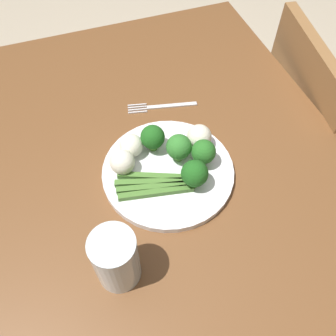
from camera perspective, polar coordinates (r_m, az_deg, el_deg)
The scene contains 14 objects.
ground_plane at distance 1.44m, azimuth -0.81°, elevation -21.30°, with size 6.00×6.00×0.02m, color #B7A88E.
dining_table at distance 0.81m, azimuth -1.37°, elevation -9.67°, with size 1.23×0.88×0.77m.
chair at distance 1.24m, azimuth 21.73°, elevation 4.07°, with size 0.46×0.46×0.87m.
plate at distance 0.73m, azimuth 0.00°, elevation -0.57°, with size 0.27×0.27×0.01m, color white.
asparagus_bundle at distance 0.70m, azimuth -2.19°, elevation -2.69°, with size 0.09×0.16×0.01m.
broccoli_back_right at distance 0.73m, azimuth -2.47°, elevation 4.92°, with size 0.05×0.05×0.06m.
broccoli_back at distance 0.71m, azimuth 5.70°, elevation 2.55°, with size 0.05×0.05×0.06m.
broccoli_front_left at distance 0.68m, azimuth 4.28°, elevation -0.91°, with size 0.05×0.05×0.06m.
broccoli_left at distance 0.71m, azimuth 1.75°, elevation 3.34°, with size 0.05×0.05×0.06m.
cauliflower_right at distance 0.74m, azimuth -5.90°, elevation 3.59°, with size 0.05×0.05×0.05m, color white.
cauliflower_edge at distance 0.75m, azimuth 5.01°, elevation 5.01°, with size 0.05×0.05×0.05m, color silver.
cauliflower_near_center at distance 0.71m, azimuth -7.33°, elevation 0.96°, with size 0.05×0.05×0.05m, color white.
fork at distance 0.86m, azimuth -1.09°, elevation 9.80°, with size 0.05×0.17×0.00m.
water_glass at distance 0.59m, azimuth -8.32°, elevation -14.22°, with size 0.07×0.07×0.12m, color silver.
Camera 1 is at (-0.34, 0.10, 1.38)m, focal length 38.10 mm.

